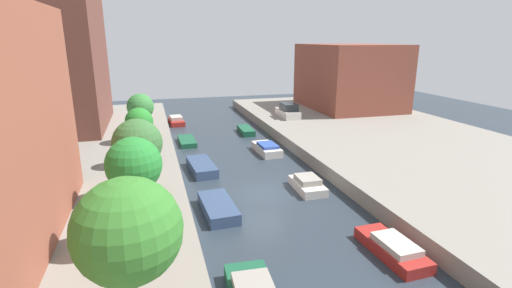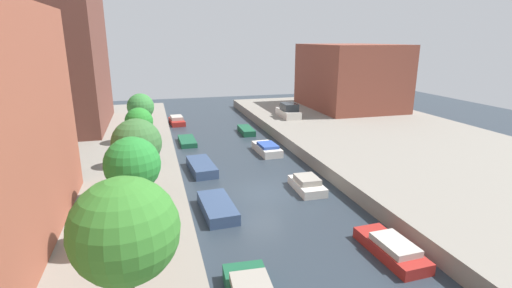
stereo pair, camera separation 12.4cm
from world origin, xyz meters
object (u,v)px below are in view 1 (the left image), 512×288
(street_tree_0, at_px, (128,231))
(parked_car, at_px, (288,111))
(street_tree_3, at_px, (139,122))
(moored_boat_right_2, at_px, (393,248))
(street_tree_4, at_px, (140,107))
(moored_boat_right_3, at_px, (307,184))
(moored_boat_left_2, at_px, (218,208))
(low_block_right, at_px, (349,76))
(moored_boat_left_5, at_px, (176,121))
(moored_boat_left_3, at_px, (202,167))
(moored_boat_left_4, at_px, (187,141))
(moored_boat_right_4, at_px, (267,149))
(apartment_tower_far, at_px, (37,0))
(street_tree_1, at_px, (134,165))
(moored_boat_right_5, at_px, (246,131))
(street_tree_2, at_px, (137,144))

(street_tree_0, distance_m, parked_car, 34.12)
(street_tree_3, xyz_separation_m, moored_boat_right_2, (11.05, -13.32, -3.78))
(street_tree_4, height_order, moored_boat_right_3, street_tree_4)
(moored_boat_left_2, relative_size, moored_boat_right_3, 1.25)
(low_block_right, height_order, moored_boat_left_5, low_block_right)
(street_tree_4, relative_size, moored_boat_left_3, 0.99)
(low_block_right, height_order, moored_boat_left_4, low_block_right)
(moored_boat_right_3, height_order, moored_boat_right_4, moored_boat_right_3)
(apartment_tower_far, relative_size, moored_boat_left_3, 5.66)
(street_tree_1, height_order, moored_boat_right_4, street_tree_1)
(street_tree_1, bearing_deg, moored_boat_right_5, 65.09)
(apartment_tower_far, distance_m, moored_boat_left_5, 17.75)
(moored_boat_right_2, bearing_deg, street_tree_0, -162.65)
(street_tree_2, relative_size, moored_boat_left_4, 1.23)
(moored_boat_left_4, bearing_deg, street_tree_1, -101.20)
(moored_boat_left_3, relative_size, moored_boat_right_5, 1.20)
(street_tree_4, relative_size, moored_boat_right_4, 1.08)
(moored_boat_left_2, relative_size, moored_boat_right_4, 1.03)
(parked_car, xyz_separation_m, moored_boat_right_5, (-5.53, -2.25, -1.37))
(apartment_tower_far, height_order, moored_boat_left_2, apartment_tower_far)
(street_tree_3, height_order, moored_boat_left_3, street_tree_3)
(street_tree_3, relative_size, street_tree_4, 0.98)
(parked_car, height_order, moored_boat_right_2, parked_car)
(street_tree_1, xyz_separation_m, moored_boat_right_2, (11.05, -2.17, -4.33))
(low_block_right, xyz_separation_m, moored_boat_left_3, (-21.27, -16.62, -4.63))
(moored_boat_right_3, bearing_deg, moored_boat_right_2, -85.38)
(moored_boat_left_5, bearing_deg, low_block_right, -1.09)
(street_tree_1, relative_size, moored_boat_left_5, 1.32)
(street_tree_3, distance_m, moored_boat_left_4, 10.28)
(street_tree_4, bearing_deg, street_tree_1, -90.00)
(apartment_tower_far, xyz_separation_m, street_tree_4, (8.53, -8.21, -9.00))
(moored_boat_right_3, xyz_separation_m, moored_boat_right_4, (-0.06, 8.74, -0.00))
(street_tree_4, bearing_deg, apartment_tower_far, 136.10)
(moored_boat_left_5, bearing_deg, moored_boat_right_4, -64.08)
(street_tree_0, distance_m, moored_boat_left_2, 11.64)
(moored_boat_left_4, bearing_deg, street_tree_2, -105.01)
(moored_boat_left_2, relative_size, moored_boat_left_5, 1.09)
(low_block_right, bearing_deg, moored_boat_right_3, -124.23)
(moored_boat_left_4, relative_size, moored_boat_right_2, 0.93)
(street_tree_3, bearing_deg, street_tree_2, -90.00)
(street_tree_3, height_order, parked_car, street_tree_3)
(apartment_tower_far, bearing_deg, moored_boat_right_2, -55.05)
(moored_boat_left_4, xyz_separation_m, moored_boat_left_5, (-0.33, 8.88, 0.17))
(low_block_right, xyz_separation_m, street_tree_0, (-25.47, -33.89, -0.29))
(apartment_tower_far, xyz_separation_m, moored_boat_right_5, (18.85, -3.66, -12.75))
(street_tree_3, bearing_deg, moored_boat_right_2, -50.31)
(street_tree_2, relative_size, moored_boat_left_2, 1.14)
(street_tree_4, xyz_separation_m, moored_boat_left_4, (3.92, 2.16, -3.82))
(street_tree_2, relative_size, moored_boat_left_3, 1.07)
(street_tree_3, bearing_deg, street_tree_0, -90.00)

